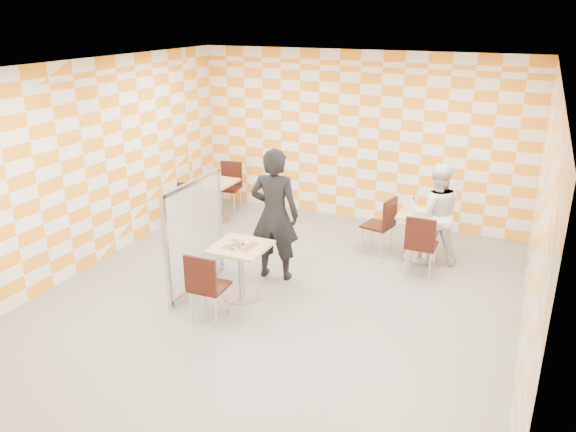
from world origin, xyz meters
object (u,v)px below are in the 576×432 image
(chair_second_side, at_px, (383,221))
(soda_bottle, at_px, (434,207))
(empty_table, at_px, (215,194))
(main_table, at_px, (241,262))
(man_dark, at_px, (275,215))
(chair_empty_near, at_px, (192,202))
(chair_empty_far, at_px, (230,182))
(sport_bottle, at_px, (413,204))
(partition, at_px, (195,235))
(chair_second_front, at_px, (421,241))
(chair_main_front, at_px, (205,283))
(second_table, at_px, (422,228))
(man_white, at_px, (435,214))

(chair_second_side, distance_m, soda_bottle, 0.80)
(empty_table, bearing_deg, soda_bottle, -1.70)
(main_table, xyz_separation_m, man_dark, (0.14, 0.75, 0.44))
(chair_empty_near, distance_m, chair_empty_far, 1.29)
(sport_bottle, bearing_deg, partition, -136.44)
(empty_table, relative_size, chair_second_front, 0.81)
(sport_bottle, bearing_deg, man_dark, -135.84)
(chair_second_side, bearing_deg, soda_bottle, 8.25)
(chair_main_front, xyz_separation_m, chair_empty_near, (-1.79, 2.49, 0.00))
(second_table, bearing_deg, chair_empty_far, 167.87)
(sport_bottle, bearing_deg, second_table, -30.31)
(empty_table, relative_size, chair_second_side, 0.81)
(chair_empty_far, bearing_deg, man_white, -12.21)
(main_table, distance_m, chair_empty_near, 2.55)
(chair_empty_far, distance_m, soda_bottle, 4.03)
(main_table, bearing_deg, chair_second_side, 58.13)
(second_table, bearing_deg, empty_table, 177.48)
(chair_empty_near, bearing_deg, man_dark, -26.07)
(chair_empty_near, distance_m, man_white, 4.02)
(chair_second_side, distance_m, chair_empty_far, 3.33)
(partition, height_order, soda_bottle, partition)
(empty_table, distance_m, soda_bottle, 3.90)
(chair_second_front, xyz_separation_m, chair_empty_near, (-3.90, 0.15, 0.00))
(man_dark, bearing_deg, chair_main_front, 74.18)
(second_table, bearing_deg, chair_second_side, -174.45)
(empty_table, distance_m, man_white, 3.94)
(chair_main_front, distance_m, man_white, 3.66)
(chair_second_side, xyz_separation_m, chair_empty_near, (-3.21, -0.42, 0.00))
(empty_table, distance_m, chair_empty_near, 0.65)
(chair_second_side, bearing_deg, second_table, 5.55)
(man_dark, bearing_deg, soda_bottle, -149.40)
(chair_second_front, xyz_separation_m, chair_empty_far, (-3.90, 1.44, 0.00))
(chair_second_side, relative_size, partition, 0.60)
(empty_table, xyz_separation_m, chair_empty_near, (-0.06, -0.64, 0.04))
(main_table, height_order, chair_empty_far, chair_empty_far)
(chair_second_front, height_order, chair_empty_far, same)
(main_table, distance_m, chair_main_front, 0.75)
(chair_second_front, distance_m, man_dark, 2.11)
(chair_empty_far, bearing_deg, main_table, -58.36)
(sport_bottle, bearing_deg, chair_second_side, -158.67)
(main_table, distance_m, partition, 0.74)
(chair_main_front, xyz_separation_m, man_white, (2.20, 2.92, 0.23))
(chair_empty_near, bearing_deg, chair_second_side, 7.47)
(main_table, distance_m, man_dark, 0.88)
(second_table, bearing_deg, chair_main_front, -124.16)
(empty_table, xyz_separation_m, chair_empty_far, (-0.06, 0.65, 0.04))
(chair_empty_far, bearing_deg, soda_bottle, -11.01)
(empty_table, relative_size, chair_empty_near, 0.81)
(chair_empty_far, relative_size, soda_bottle, 4.02)
(chair_empty_near, bearing_deg, sport_bottle, 9.13)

